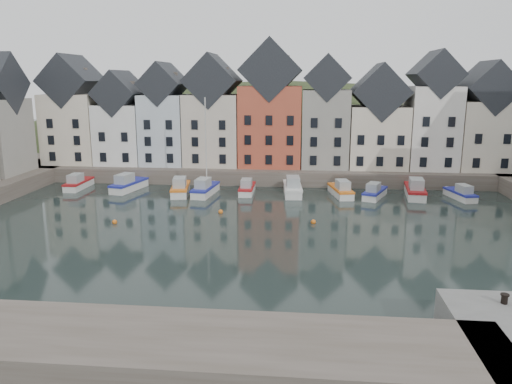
# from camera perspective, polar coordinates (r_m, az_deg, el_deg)

# --- Properties ---
(ground) EXTENTS (260.00, 260.00, 0.00)m
(ground) POSITION_cam_1_polar(r_m,az_deg,el_deg) (46.30, -0.82, -5.14)
(ground) COLOR black
(ground) RESTS_ON ground
(far_quay) EXTENTS (90.00, 16.00, 2.00)m
(far_quay) POSITION_cam_1_polar(r_m,az_deg,el_deg) (75.12, 1.74, 2.63)
(far_quay) COLOR #52483F
(far_quay) RESTS_ON ground
(near_wall) EXTENTS (50.00, 6.00, 2.00)m
(near_wall) POSITION_cam_1_polar(r_m,az_deg,el_deg) (29.56, -26.59, -15.31)
(near_wall) COLOR #52483F
(near_wall) RESTS_ON ground
(hillside) EXTENTS (153.60, 70.40, 64.00)m
(hillside) POSITION_cam_1_polar(r_m,az_deg,el_deg) (104.96, 2.65, -5.09)
(hillside) COLOR #2B381C
(hillside) RESTS_ON ground
(far_terrace) EXTENTS (72.37, 8.16, 17.78)m
(far_terrace) POSITION_cam_1_polar(r_m,az_deg,el_deg) (72.00, 4.25, 8.48)
(far_terrace) COLOR beige
(far_terrace) RESTS_ON far_quay
(mooring_buoys) EXTENTS (20.50, 5.50, 0.50)m
(mooring_buoys) POSITION_cam_1_polar(r_m,az_deg,el_deg) (51.87, -4.56, -3.03)
(mooring_buoys) COLOR orange
(mooring_buoys) RESTS_ON ground
(boat_a) EXTENTS (1.91, 5.99, 2.29)m
(boat_a) POSITION_cam_1_polar(r_m,az_deg,el_deg) (70.35, -19.65, 0.92)
(boat_a) COLOR silver
(boat_a) RESTS_ON ground
(boat_b) EXTENTS (3.42, 6.92, 2.55)m
(boat_b) POSITION_cam_1_polar(r_m,az_deg,el_deg) (67.27, -14.40, 0.81)
(boat_b) COLOR silver
(boat_b) RESTS_ON ground
(boat_c) EXTENTS (3.04, 6.80, 2.52)m
(boat_c) POSITION_cam_1_polar(r_m,az_deg,el_deg) (63.70, -8.63, 0.41)
(boat_c) COLOR silver
(boat_c) RESTS_ON ground
(boat_d) EXTENTS (2.67, 6.60, 12.27)m
(boat_d) POSITION_cam_1_polar(r_m,az_deg,el_deg) (62.93, -5.86, 0.38)
(boat_d) COLOR silver
(boat_d) RESTS_ON ground
(boat_e) EXTENTS (1.81, 5.62, 2.15)m
(boat_e) POSITION_cam_1_polar(r_m,az_deg,el_deg) (63.55, -1.04, 0.42)
(boat_e) COLOR silver
(boat_e) RESTS_ON ground
(boat_f) EXTENTS (2.67, 7.06, 2.66)m
(boat_f) POSITION_cam_1_polar(r_m,az_deg,el_deg) (63.04, 4.20, 0.43)
(boat_f) COLOR silver
(boat_f) RESTS_ON ground
(boat_g) EXTENTS (3.06, 6.34, 2.34)m
(boat_g) POSITION_cam_1_polar(r_m,az_deg,el_deg) (62.93, 9.69, 0.17)
(boat_g) COLOR silver
(boat_g) RESTS_ON ground
(boat_h) EXTENTS (3.78, 5.91, 2.17)m
(boat_h) POSITION_cam_1_polar(r_m,az_deg,el_deg) (62.77, 13.39, -0.08)
(boat_h) COLOR silver
(boat_h) RESTS_ON ground
(boat_i) EXTENTS (2.95, 7.19, 2.68)m
(boat_i) POSITION_cam_1_polar(r_m,az_deg,el_deg) (64.64, 17.73, 0.16)
(boat_i) COLOR silver
(boat_i) RESTS_ON ground
(boat_j) EXTENTS (2.90, 5.65, 2.08)m
(boat_j) POSITION_cam_1_polar(r_m,az_deg,el_deg) (65.38, 22.36, -0.22)
(boat_j) COLOR silver
(boat_j) RESTS_ON ground
(mooring_bollard) EXTENTS (0.48, 0.48, 0.56)m
(mooring_bollard) POSITION_cam_1_polar(r_m,az_deg,el_deg) (31.65, 26.54, -10.81)
(mooring_bollard) COLOR black
(mooring_bollard) RESTS_ON near_quay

